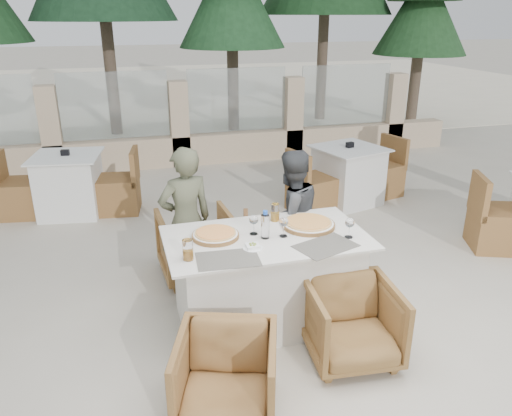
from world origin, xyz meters
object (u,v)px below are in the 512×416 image
object	(u,v)px
pizza_left	(215,235)
beer_glass_left	(188,250)
olive_dish	(253,246)
bg_table_a	(70,185)
dining_table	(266,279)
wine_glass_corner	(349,227)
armchair_near_left	(226,377)
pizza_right	(308,223)
diner_left	(186,221)
armchair_far_left	(196,244)
armchair_far_right	(278,247)
wine_glass_near	(284,226)
beer_glass_right	(275,212)
diner_right	(290,218)
armchair_near_right	(352,323)
water_bottle	(265,225)
bg_table_b	(348,175)
wine_glass_centre	(254,224)

from	to	relation	value
pizza_left	beer_glass_left	world-z (taller)	beer_glass_left
olive_dish	bg_table_a	size ratio (longest dim) A/B	0.07
dining_table	wine_glass_corner	xyz separation A→B (m)	(0.62, -0.19, 0.48)
armchair_near_left	bg_table_a	xyz separation A→B (m)	(-1.14, 3.95, 0.10)
pizza_right	wine_glass_corner	world-z (taller)	wine_glass_corner
diner_left	armchair_far_left	bearing A→B (deg)	-129.83
diner_left	bg_table_a	bearing A→B (deg)	-75.94
armchair_far_right	armchair_near_left	size ratio (longest dim) A/B	1.06
wine_glass_near	pizza_right	bearing A→B (deg)	25.82
pizza_right	armchair_far_left	world-z (taller)	pizza_right
wine_glass_near	beer_glass_right	bearing A→B (deg)	83.72
pizza_left	beer_glass_left	xyz separation A→B (m)	(-0.26, -0.32, 0.05)
diner_right	armchair_far_left	bearing A→B (deg)	-40.85
pizza_right	diner_left	xyz separation A→B (m)	(-0.93, 0.62, -0.12)
beer_glass_right	armchair_far_left	distance (m)	1.02
dining_table	bg_table_a	size ratio (longest dim) A/B	0.98
beer_glass_right	armchair_far_right	xyz separation A→B (m)	(0.16, 0.40, -0.54)
wine_glass_near	armchair_far_left	bearing A→B (deg)	119.36
armchair_far_right	diner_right	distance (m)	0.37
wine_glass_near	armchair_far_left	xyz separation A→B (m)	(-0.55, 0.97, -0.54)
wine_glass_corner	armchair_near_right	distance (m)	0.74
water_bottle	diner_right	world-z (taller)	diner_right
wine_glass_corner	armchair_near_left	world-z (taller)	wine_glass_corner
pizza_left	olive_dish	size ratio (longest dim) A/B	3.38
pizza_left	diner_left	size ratio (longest dim) A/B	0.27
olive_dish	armchair_near_left	size ratio (longest dim) A/B	0.17
armchair_far_left	armchair_near_left	distance (m)	1.90
dining_table	wine_glass_corner	bearing A→B (deg)	-17.35
bg_table_a	wine_glass_corner	bearing A→B (deg)	-44.95
wine_glass_corner	diner_left	distance (m)	1.48
bg_table_b	beer_glass_left	bearing A→B (deg)	-149.39
bg_table_b	wine_glass_centre	bearing A→B (deg)	-145.53
diner_left	armchair_far_right	bearing A→B (deg)	165.98
diner_left	wine_glass_corner	bearing A→B (deg)	129.23
armchair_far_left	wine_glass_near	bearing A→B (deg)	116.14
diner_right	armchair_near_left	bearing A→B (deg)	40.25
armchair_near_right	bg_table_a	world-z (taller)	bg_table_a
wine_glass_near	bg_table_a	bearing A→B (deg)	121.03
armchair_far_left	bg_table_a	distance (m)	2.42
beer_glass_right	bg_table_b	world-z (taller)	beer_glass_right
wine_glass_near	armchair_near_right	world-z (taller)	wine_glass_near
beer_glass_left	armchair_far_right	world-z (taller)	beer_glass_left
wine_glass_centre	wine_glass_near	world-z (taller)	same
olive_dish	armchair_far_right	size ratio (longest dim) A/B	0.16
armchair_near_right	diner_right	bearing A→B (deg)	97.89
pizza_left	armchair_near_right	size ratio (longest dim) A/B	0.57
wine_glass_centre	armchair_near_right	size ratio (longest dim) A/B	0.28
pizza_left	beer_glass_left	distance (m)	0.41
armchair_far_right	beer_glass_right	bearing A→B (deg)	82.36
diner_left	bg_table_b	xyz separation A→B (m)	(2.41, 1.67, -0.30)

